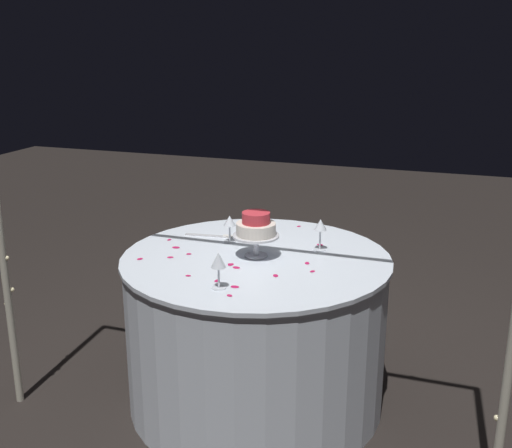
{
  "coord_description": "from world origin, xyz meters",
  "views": [
    {
      "loc": [
        -0.91,
        2.65,
        1.77
      ],
      "look_at": [
        0.0,
        0.0,
        0.93
      ],
      "focal_mm": 43.88,
      "sensor_mm": 36.0,
      "label": 1
    }
  ],
  "objects_px": {
    "tiered_cake": "(256,228)",
    "wine_glass_2": "(320,227)",
    "cake_knife": "(216,236)",
    "wine_glass_1": "(230,222)",
    "wine_glass_0": "(218,262)",
    "main_table": "(256,330)",
    "decorative_arch": "(222,132)"
  },
  "relations": [
    {
      "from": "wine_glass_0",
      "to": "wine_glass_2",
      "type": "relative_size",
      "value": 1.0
    },
    {
      "from": "main_table",
      "to": "wine_glass_1",
      "type": "distance_m",
      "value": 0.55
    },
    {
      "from": "main_table",
      "to": "cake_knife",
      "type": "relative_size",
      "value": 4.35
    },
    {
      "from": "main_table",
      "to": "cake_knife",
      "type": "xyz_separation_m",
      "value": [
        0.3,
        -0.22,
        0.39
      ]
    },
    {
      "from": "wine_glass_2",
      "to": "cake_knife",
      "type": "height_order",
      "value": "wine_glass_2"
    },
    {
      "from": "main_table",
      "to": "tiered_cake",
      "type": "distance_m",
      "value": 0.53
    },
    {
      "from": "cake_knife",
      "to": "tiered_cake",
      "type": "bearing_deg",
      "value": 143.51
    },
    {
      "from": "tiered_cake",
      "to": "wine_glass_2",
      "type": "xyz_separation_m",
      "value": [
        -0.27,
        -0.19,
        -0.02
      ]
    },
    {
      "from": "wine_glass_2",
      "to": "wine_glass_1",
      "type": "bearing_deg",
      "value": 3.26
    },
    {
      "from": "tiered_cake",
      "to": "wine_glass_2",
      "type": "distance_m",
      "value": 0.33
    },
    {
      "from": "wine_glass_1",
      "to": "wine_glass_0",
      "type": "bearing_deg",
      "value": 107.09
    },
    {
      "from": "tiered_cake",
      "to": "wine_glass_1",
      "type": "height_order",
      "value": "tiered_cake"
    },
    {
      "from": "wine_glass_0",
      "to": "wine_glass_1",
      "type": "bearing_deg",
      "value": -72.91
    },
    {
      "from": "decorative_arch",
      "to": "wine_glass_2",
      "type": "distance_m",
      "value": 0.84
    },
    {
      "from": "wine_glass_0",
      "to": "cake_knife",
      "type": "relative_size",
      "value": 0.53
    },
    {
      "from": "wine_glass_0",
      "to": "wine_glass_1",
      "type": "xyz_separation_m",
      "value": [
        0.18,
        -0.58,
        -0.01
      ]
    },
    {
      "from": "main_table",
      "to": "decorative_arch",
      "type": "bearing_deg",
      "value": 89.99
    },
    {
      "from": "decorative_arch",
      "to": "main_table",
      "type": "height_order",
      "value": "decorative_arch"
    },
    {
      "from": "main_table",
      "to": "cake_knife",
      "type": "distance_m",
      "value": 0.54
    },
    {
      "from": "main_table",
      "to": "wine_glass_1",
      "type": "bearing_deg",
      "value": -39.41
    },
    {
      "from": "wine_glass_0",
      "to": "wine_glass_2",
      "type": "bearing_deg",
      "value": -114.83
    },
    {
      "from": "tiered_cake",
      "to": "wine_glass_0",
      "type": "xyz_separation_m",
      "value": [
        0.01,
        0.43,
        -0.02
      ]
    },
    {
      "from": "decorative_arch",
      "to": "main_table",
      "type": "xyz_separation_m",
      "value": [
        -0.0,
        -0.41,
        -1.03
      ]
    },
    {
      "from": "decorative_arch",
      "to": "wine_glass_0",
      "type": "bearing_deg",
      "value": 38.19
    },
    {
      "from": "main_table",
      "to": "wine_glass_2",
      "type": "bearing_deg",
      "value": -144.67
    },
    {
      "from": "wine_glass_2",
      "to": "decorative_arch",
      "type": "bearing_deg",
      "value": 66.04
    },
    {
      "from": "decorative_arch",
      "to": "wine_glass_0",
      "type": "xyz_separation_m",
      "value": [
        0.02,
        0.01,
        -0.53
      ]
    },
    {
      "from": "wine_glass_1",
      "to": "cake_knife",
      "type": "height_order",
      "value": "wine_glass_1"
    },
    {
      "from": "tiered_cake",
      "to": "wine_glass_2",
      "type": "height_order",
      "value": "tiered_cake"
    },
    {
      "from": "main_table",
      "to": "cake_knife",
      "type": "bearing_deg",
      "value": -36.54
    },
    {
      "from": "main_table",
      "to": "tiered_cake",
      "type": "relative_size",
      "value": 5.84
    },
    {
      "from": "decorative_arch",
      "to": "cake_knife",
      "type": "xyz_separation_m",
      "value": [
        0.3,
        -0.63,
        -0.64
      ]
    }
  ]
}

